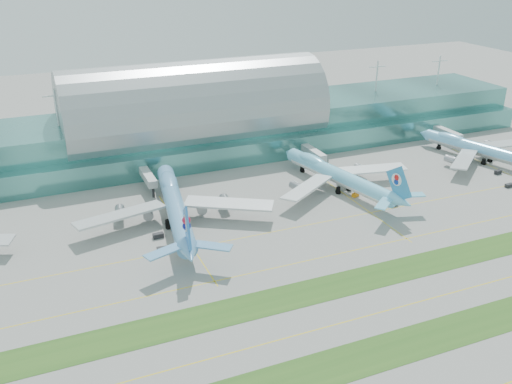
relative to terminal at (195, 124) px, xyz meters
name	(u,v)px	position (x,y,z in m)	size (l,w,h in m)	color
ground	(330,292)	(-0.01, -128.79, -14.23)	(700.00, 700.00, 0.00)	gray
terminal	(195,124)	(0.00, 0.00, 0.00)	(340.00, 69.10, 36.00)	#3D7A75
grass_strip_near	(388,350)	(-0.01, -156.79, -14.19)	(420.00, 12.00, 0.08)	#2D591E
grass_strip_far	(327,288)	(-0.01, -126.79, -14.19)	(420.00, 12.00, 0.08)	#2D591E
taxiline_b	(357,319)	(-0.01, -142.79, -14.22)	(420.00, 0.35, 0.01)	yellow
taxiline_c	(302,262)	(-0.01, -110.79, -14.22)	(420.00, 0.35, 0.01)	yellow
taxiline_d	(273,232)	(-0.01, -88.79, -14.22)	(420.00, 0.35, 0.01)	yellow
airliner_b	(175,204)	(-28.78, -67.97, -7.44)	(69.69, 79.82, 22.02)	#61A0D5
airliner_c	(337,174)	(39.55, -64.18, -8.06)	(62.77, 72.17, 19.99)	#6ECEF3
airliner_d	(480,149)	(116.05, -61.30, -8.36)	(58.34, 67.60, 19.02)	#71C5F9
gse_c	(158,236)	(-37.51, -77.69, -13.39)	(3.60, 1.80, 1.68)	black
gse_d	(162,249)	(-38.64, -87.18, -13.50)	(3.35, 1.56, 1.46)	black
gse_e	(355,195)	(42.37, -74.00, -13.49)	(3.05, 1.55, 1.47)	orange
gse_f	(393,204)	(51.01, -87.05, -13.46)	(3.49, 1.90, 1.53)	black
gse_g	(509,185)	(105.40, -90.23, -13.49)	(3.57, 1.62, 1.47)	black
gse_h	(498,172)	(112.06, -77.20, -13.37)	(3.21, 1.70, 1.71)	black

